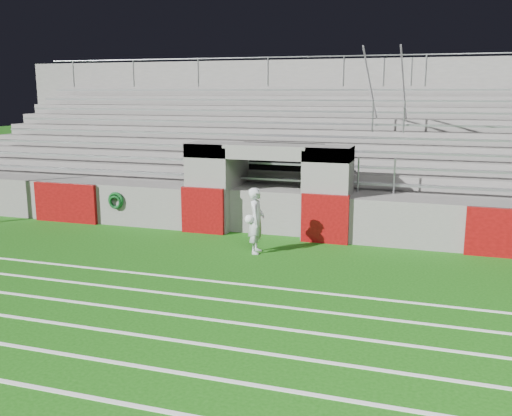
% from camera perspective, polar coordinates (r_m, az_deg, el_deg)
% --- Properties ---
extents(ground, '(90.00, 90.00, 0.00)m').
position_cam_1_polar(ground, '(13.52, -3.17, -5.98)').
color(ground, '#154F0D').
rests_on(ground, ground).
extents(field_markings, '(28.00, 8.09, 0.01)m').
position_cam_1_polar(field_markings, '(9.36, -14.58, -14.61)').
color(field_markings, white).
rests_on(field_markings, ground).
extents(stadium_structure, '(26.00, 8.48, 5.42)m').
position_cam_1_polar(stadium_structure, '(20.69, 4.74, 4.37)').
color(stadium_structure, '#62605D').
rests_on(stadium_structure, ground).
extents(goalkeeper_with_ball, '(0.51, 0.67, 1.69)m').
position_cam_1_polar(goalkeeper_with_ball, '(14.52, 0.02, -1.26)').
color(goalkeeper_with_ball, '#B8BDC3').
rests_on(goalkeeper_with_ball, ground).
extents(hose_coil, '(0.53, 0.14, 0.53)m').
position_cam_1_polar(hose_coil, '(17.93, -13.87, 0.69)').
color(hose_coil, '#0D4419').
rests_on(hose_coil, ground).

